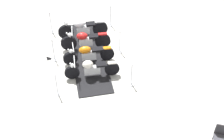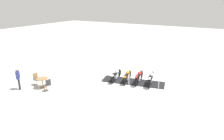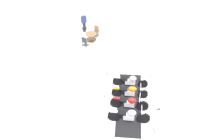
{
  "view_description": "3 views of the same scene",
  "coord_description": "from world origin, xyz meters",
  "px_view_note": "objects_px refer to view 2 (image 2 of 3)",
  "views": [
    {
      "loc": [
        -1.18,
        10.61,
        8.75
      ],
      "look_at": [
        -1.1,
        1.92,
        0.86
      ],
      "focal_mm": 49.19,
      "sensor_mm": 36.0,
      "label": 1
    },
    {
      "loc": [
        -13.64,
        -5.81,
        6.21
      ],
      "look_at": [
        -0.84,
        1.47,
        1.04
      ],
      "focal_mm": 31.4,
      "sensor_mm": 36.0,
      "label": 2
    },
    {
      "loc": [
        2.01,
        -10.49,
        11.67
      ],
      "look_at": [
        -1.51,
        1.42,
        1.07
      ],
      "focal_mm": 41.54,
      "sensor_mm": 36.0,
      "label": 3
    }
  ],
  "objects_px": {
    "cafe_chair_near_table": "(36,78)",
    "bystander_person": "(18,77)",
    "cafe_table": "(42,81)",
    "motorcycle_copper": "(127,76)",
    "stanchion_left_rear": "(102,82)",
    "motorcycle_chrome": "(151,78)",
    "stanchion_right_front": "(162,75)",
    "cafe_chair_across_table": "(48,84)",
    "stanchion_left_front": "(158,88)",
    "stanchion_left_mid": "(129,85)",
    "info_placard": "(140,74)",
    "stanchion_right_mid": "(136,72)",
    "motorcycle_cream": "(116,74)",
    "motorcycle_maroon": "(139,77)",
    "stanchion_right_rear": "(113,69)"
  },
  "relations": [
    {
      "from": "stanchion_left_rear",
      "to": "bystander_person",
      "type": "bearing_deg",
      "value": 126.06
    },
    {
      "from": "stanchion_right_front",
      "to": "cafe_chair_near_table",
      "type": "height_order",
      "value": "stanchion_right_front"
    },
    {
      "from": "stanchion_right_front",
      "to": "cafe_table",
      "type": "relative_size",
      "value": 1.31
    },
    {
      "from": "stanchion_left_rear",
      "to": "stanchion_left_front",
      "type": "xyz_separation_m",
      "value": [
        0.88,
        -4.21,
        0.07
      ]
    },
    {
      "from": "bystander_person",
      "to": "motorcycle_cream",
      "type": "bearing_deg",
      "value": -0.29
    },
    {
      "from": "motorcycle_copper",
      "to": "stanchion_left_mid",
      "type": "bearing_deg",
      "value": -161.8
    },
    {
      "from": "motorcycle_maroon",
      "to": "bystander_person",
      "type": "xyz_separation_m",
      "value": [
        -5.6,
        7.21,
        0.49
      ]
    },
    {
      "from": "motorcycle_copper",
      "to": "stanchion_left_mid",
      "type": "relative_size",
      "value": 1.94
    },
    {
      "from": "stanchion_left_rear",
      "to": "info_placard",
      "type": "xyz_separation_m",
      "value": [
        3.61,
        -1.69,
        -0.27
      ]
    },
    {
      "from": "cafe_chair_across_table",
      "to": "stanchion_left_mid",
      "type": "bearing_deg",
      "value": -131.73
    },
    {
      "from": "stanchion_right_front",
      "to": "cafe_chair_across_table",
      "type": "distance_m",
      "value": 9.19
    },
    {
      "from": "motorcycle_cream",
      "to": "stanchion_left_rear",
      "type": "bearing_deg",
      "value": 157.9
    },
    {
      "from": "stanchion_left_front",
      "to": "stanchion_right_rear",
      "type": "xyz_separation_m",
      "value": [
        1.99,
        4.81,
        -0.04
      ]
    },
    {
      "from": "motorcycle_chrome",
      "to": "bystander_person",
      "type": "height_order",
      "value": "bystander_person"
    },
    {
      "from": "motorcycle_chrome",
      "to": "stanchion_right_front",
      "type": "xyz_separation_m",
      "value": [
        1.55,
        -0.41,
        -0.15
      ]
    },
    {
      "from": "stanchion_right_front",
      "to": "info_placard",
      "type": "relative_size",
      "value": 2.48
    },
    {
      "from": "motorcycle_chrome",
      "to": "motorcycle_copper",
      "type": "height_order",
      "value": "motorcycle_chrome"
    },
    {
      "from": "motorcycle_maroon",
      "to": "bystander_person",
      "type": "height_order",
      "value": "bystander_person"
    },
    {
      "from": "motorcycle_cream",
      "to": "stanchion_left_rear",
      "type": "relative_size",
      "value": 2.13
    },
    {
      "from": "info_placard",
      "to": "bystander_person",
      "type": "height_order",
      "value": "bystander_person"
    },
    {
      "from": "motorcycle_maroon",
      "to": "stanchion_right_rear",
      "type": "relative_size",
      "value": 2.13
    },
    {
      "from": "motorcycle_cream",
      "to": "stanchion_left_mid",
      "type": "xyz_separation_m",
      "value": [
        -1.19,
        -1.71,
        -0.1
      ]
    },
    {
      "from": "cafe_chair_near_table",
      "to": "stanchion_left_front",
      "type": "bearing_deg",
      "value": 28.92
    },
    {
      "from": "motorcycle_chrome",
      "to": "motorcycle_copper",
      "type": "distance_m",
      "value": 1.91
    },
    {
      "from": "motorcycle_chrome",
      "to": "cafe_chair_across_table",
      "type": "distance_m",
      "value": 7.84
    },
    {
      "from": "motorcycle_maroon",
      "to": "info_placard",
      "type": "bearing_deg",
      "value": 12.55
    },
    {
      "from": "motorcycle_copper",
      "to": "stanchion_left_rear",
      "type": "distance_m",
      "value": 2.25
    },
    {
      "from": "motorcycle_chrome",
      "to": "stanchion_left_front",
      "type": "relative_size",
      "value": 2.08
    },
    {
      "from": "stanchion_right_mid",
      "to": "cafe_chair_near_table",
      "type": "height_order",
      "value": "stanchion_right_mid"
    },
    {
      "from": "motorcycle_cream",
      "to": "cafe_chair_across_table",
      "type": "height_order",
      "value": "motorcycle_cream"
    },
    {
      "from": "cafe_chair_across_table",
      "to": "motorcycle_cream",
      "type": "bearing_deg",
      "value": -111.17
    },
    {
      "from": "stanchion_left_front",
      "to": "cafe_chair_across_table",
      "type": "xyz_separation_m",
      "value": [
        -3.63,
        7.09,
        0.13
      ]
    },
    {
      "from": "stanchion_right_rear",
      "to": "stanchion_right_mid",
      "type": "bearing_deg",
      "value": -78.2
    },
    {
      "from": "cafe_chair_near_table",
      "to": "cafe_table",
      "type": "bearing_deg",
      "value": -0.0
    },
    {
      "from": "cafe_chair_near_table",
      "to": "bystander_person",
      "type": "height_order",
      "value": "bystander_person"
    },
    {
      "from": "motorcycle_cream",
      "to": "bystander_person",
      "type": "relative_size",
      "value": 1.34
    },
    {
      "from": "bystander_person",
      "to": "motorcycle_maroon",
      "type": "bearing_deg",
      "value": -6.81
    },
    {
      "from": "cafe_chair_near_table",
      "to": "motorcycle_maroon",
      "type": "bearing_deg",
      "value": 41.38
    },
    {
      "from": "motorcycle_chrome",
      "to": "bystander_person",
      "type": "bearing_deg",
      "value": 114.51
    },
    {
      "from": "stanchion_left_mid",
      "to": "cafe_chair_near_table",
      "type": "xyz_separation_m",
      "value": [
        -2.85,
        6.59,
        0.18
      ]
    },
    {
      "from": "motorcycle_cream",
      "to": "info_placard",
      "type": "relative_size",
      "value": 5.01
    },
    {
      "from": "motorcycle_copper",
      "to": "motorcycle_maroon",
      "type": "bearing_deg",
      "value": -89.21
    },
    {
      "from": "cafe_chair_near_table",
      "to": "stanchion_left_mid",
      "type": "bearing_deg",
      "value": 31.58
    },
    {
      "from": "cafe_table",
      "to": "stanchion_right_mid",
      "type": "bearing_deg",
      "value": -41.55
    },
    {
      "from": "stanchion_right_front",
      "to": "stanchion_right_rear",
      "type": "xyz_separation_m",
      "value": [
        -0.88,
        4.21,
        0.02
      ]
    },
    {
      "from": "motorcycle_chrome",
      "to": "stanchion_right_rear",
      "type": "bearing_deg",
      "value": 69.0
    },
    {
      "from": "motorcycle_copper",
      "to": "info_placard",
      "type": "relative_size",
      "value": 4.92
    },
    {
      "from": "cafe_chair_across_table",
      "to": "bystander_person",
      "type": "height_order",
      "value": "bystander_person"
    },
    {
      "from": "motorcycle_copper",
      "to": "stanchion_left_rear",
      "type": "xyz_separation_m",
      "value": [
        -1.81,
        1.33,
        -0.13
      ]
    },
    {
      "from": "motorcycle_copper",
      "to": "stanchion_left_mid",
      "type": "height_order",
      "value": "stanchion_left_mid"
    }
  ]
}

